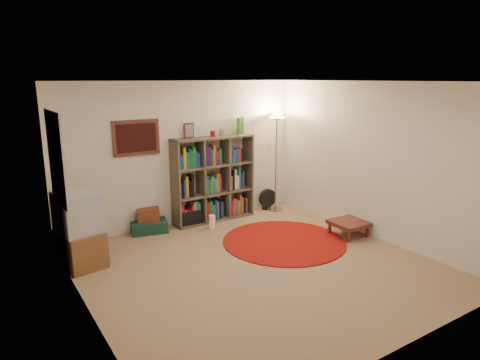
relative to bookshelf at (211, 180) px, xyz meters
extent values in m
cube|color=#967758|center=(-0.46, -2.13, -0.75)|extent=(4.50, 4.50, 0.02)
cube|color=white|center=(-0.46, -2.13, 1.77)|extent=(4.50, 4.50, 0.02)
cube|color=white|center=(-0.46, 0.13, 0.51)|extent=(4.50, 0.02, 2.50)
cube|color=white|center=(-0.46, -4.39, 0.51)|extent=(4.50, 0.02, 2.50)
cube|color=white|center=(-2.72, -2.13, 0.51)|extent=(0.02, 4.50, 2.50)
cube|color=white|center=(1.80, -2.13, 0.51)|extent=(0.02, 4.50, 2.50)
cube|color=#4D201B|center=(-1.31, 0.10, 0.86)|extent=(0.78, 0.04, 0.58)
cube|color=#3A0C0B|center=(-1.31, 0.08, 0.86)|extent=(0.66, 0.01, 0.46)
cube|color=white|center=(-2.70, -0.83, 0.81)|extent=(0.03, 1.00, 1.20)
cube|color=beige|center=(1.39, 0.11, 0.46)|extent=(0.08, 0.01, 0.12)
cube|color=brown|center=(0.02, -0.01, -0.73)|extent=(1.54, 0.46, 0.03)
cube|color=brown|center=(0.02, -0.01, 0.77)|extent=(1.54, 0.46, 0.03)
cube|color=brown|center=(-0.73, -0.02, 0.02)|extent=(0.04, 0.44, 1.53)
cube|color=brown|center=(0.77, 0.00, 0.02)|extent=(0.04, 0.44, 1.53)
cube|color=brown|center=(0.02, 0.20, 0.02)|extent=(1.53, 0.05, 1.53)
cube|color=brown|center=(-0.23, -0.01, 0.02)|extent=(0.04, 0.42, 1.47)
cube|color=brown|center=(0.28, 0.00, 0.02)|extent=(0.04, 0.42, 1.47)
cube|color=brown|center=(0.02, -0.01, -0.23)|extent=(1.48, 0.44, 0.03)
cube|color=brown|center=(0.02, -0.01, 0.28)|extent=(1.48, 0.44, 0.03)
cube|color=orange|center=(-0.69, -0.07, -0.54)|extent=(0.05, 0.18, 0.33)
cube|color=maroon|center=(-0.64, -0.06, -0.51)|extent=(0.05, 0.18, 0.39)
cube|color=#BA4417|center=(-0.59, -0.06, -0.57)|extent=(0.05, 0.18, 0.27)
cube|color=#3B175D|center=(-0.54, -0.06, -0.57)|extent=(0.04, 0.18, 0.27)
cube|color=#BA4417|center=(-0.50, -0.06, -0.58)|extent=(0.04, 0.18, 0.24)
cube|color=maroon|center=(-0.46, -0.06, -0.54)|extent=(0.04, 0.18, 0.33)
cube|color=orange|center=(-0.42, -0.06, -0.51)|extent=(0.05, 0.18, 0.38)
cube|color=teal|center=(-0.37, -0.06, -0.51)|extent=(0.05, 0.18, 0.39)
cube|color=teal|center=(-0.32, -0.06, -0.53)|extent=(0.05, 0.18, 0.36)
cube|color=#3B175D|center=(-0.69, -0.07, -0.09)|extent=(0.05, 0.18, 0.25)
cube|color=black|center=(-0.64, -0.06, -0.07)|extent=(0.05, 0.18, 0.27)
cube|color=navy|center=(-0.59, -0.06, -0.05)|extent=(0.04, 0.18, 0.32)
cube|color=orange|center=(-0.55, -0.06, -0.03)|extent=(0.05, 0.18, 0.37)
cube|color=black|center=(-0.50, -0.06, -0.07)|extent=(0.05, 0.18, 0.28)
cube|color=black|center=(-0.44, -0.06, -0.02)|extent=(0.05, 0.18, 0.38)
cube|color=#177420|center=(-0.69, -0.07, 0.44)|extent=(0.05, 0.18, 0.30)
cube|color=navy|center=(-0.63, -0.06, 0.41)|extent=(0.06, 0.18, 0.25)
cube|color=orange|center=(-0.58, -0.06, 0.48)|extent=(0.05, 0.18, 0.38)
cube|color=#177420|center=(-0.52, -0.06, 0.43)|extent=(0.05, 0.18, 0.29)
cube|color=navy|center=(-0.48, -0.06, 0.46)|extent=(0.03, 0.18, 0.35)
cube|color=#177420|center=(-0.44, -0.06, 0.44)|extent=(0.03, 0.18, 0.32)
cube|color=#177420|center=(-0.40, -0.06, 0.47)|extent=(0.05, 0.18, 0.37)
cube|color=navy|center=(-0.36, -0.06, 0.44)|extent=(0.03, 0.18, 0.30)
cube|color=navy|center=(-0.31, -0.06, 0.41)|extent=(0.05, 0.18, 0.26)
cube|color=maroon|center=(-0.18, -0.06, -0.52)|extent=(0.05, 0.18, 0.37)
cube|color=maroon|center=(-0.13, -0.06, -0.53)|extent=(0.05, 0.18, 0.34)
cube|color=#177420|center=(-0.08, -0.05, -0.53)|extent=(0.05, 0.18, 0.35)
cube|color=teal|center=(-0.03, -0.05, -0.57)|extent=(0.05, 0.18, 0.26)
cube|color=navy|center=(0.02, -0.05, -0.53)|extent=(0.05, 0.18, 0.35)
cube|color=#806045|center=(0.07, -0.05, -0.55)|extent=(0.03, 0.18, 0.31)
cube|color=black|center=(0.10, -0.05, -0.53)|extent=(0.04, 0.18, 0.35)
cube|color=navy|center=(0.15, -0.05, -0.56)|extent=(0.05, 0.18, 0.30)
cube|color=#3B175D|center=(-0.18, -0.06, -0.08)|extent=(0.03, 0.18, 0.26)
cube|color=teal|center=(-0.15, -0.06, -0.05)|extent=(0.04, 0.18, 0.32)
cube|color=#177420|center=(-0.10, -0.06, -0.09)|extent=(0.04, 0.18, 0.25)
cube|color=#806045|center=(-0.07, -0.05, -0.06)|extent=(0.04, 0.18, 0.29)
cube|color=teal|center=(-0.03, -0.05, -0.05)|extent=(0.03, 0.18, 0.32)
cube|color=teal|center=(0.01, -0.05, -0.08)|extent=(0.06, 0.18, 0.26)
cube|color=orange|center=(0.06, -0.05, -0.04)|extent=(0.03, 0.18, 0.35)
cube|color=#BA4417|center=(0.10, -0.05, -0.04)|extent=(0.04, 0.18, 0.34)
cube|color=#3B175D|center=(0.14, -0.05, -0.07)|extent=(0.03, 0.18, 0.28)
cube|color=teal|center=(-0.18, -0.06, 0.42)|extent=(0.03, 0.18, 0.26)
cube|color=#3B175D|center=(-0.14, -0.06, 0.47)|extent=(0.05, 0.18, 0.36)
cube|color=#3B175D|center=(-0.09, -0.05, 0.46)|extent=(0.05, 0.18, 0.35)
cube|color=#177420|center=(-0.04, -0.05, 0.43)|extent=(0.05, 0.18, 0.29)
cube|color=orange|center=(0.00, -0.05, 0.47)|extent=(0.03, 0.18, 0.37)
cube|color=maroon|center=(0.04, -0.05, 0.45)|extent=(0.04, 0.18, 0.33)
cube|color=#3B175D|center=(0.08, -0.05, 0.42)|extent=(0.04, 0.18, 0.26)
cube|color=#177420|center=(0.13, -0.05, 0.43)|extent=(0.05, 0.18, 0.29)
cube|color=#3B175D|center=(0.33, -0.05, -0.52)|extent=(0.04, 0.18, 0.37)
cube|color=maroon|center=(0.37, -0.05, -0.56)|extent=(0.04, 0.18, 0.29)
cube|color=#806045|center=(0.41, -0.05, -0.54)|extent=(0.03, 0.18, 0.33)
cube|color=#BA4417|center=(0.46, -0.05, -0.56)|extent=(0.05, 0.18, 0.30)
cube|color=teal|center=(0.51, -0.04, -0.57)|extent=(0.05, 0.18, 0.26)
cube|color=#BA4417|center=(0.56, -0.04, -0.52)|extent=(0.04, 0.18, 0.36)
cube|color=#806045|center=(0.60, -0.04, -0.55)|extent=(0.05, 0.18, 0.31)
cube|color=black|center=(0.65, -0.04, -0.58)|extent=(0.04, 0.18, 0.24)
cube|color=#806045|center=(0.69, -0.04, -0.56)|extent=(0.04, 0.18, 0.28)
cube|color=#3B175D|center=(0.33, -0.05, -0.08)|extent=(0.04, 0.18, 0.25)
cube|color=#806045|center=(0.36, -0.05, -0.08)|extent=(0.03, 0.18, 0.25)
cube|color=black|center=(0.40, -0.05, -0.03)|extent=(0.04, 0.18, 0.35)
cube|color=silver|center=(0.45, -0.05, -0.02)|extent=(0.04, 0.18, 0.38)
cube|color=silver|center=(0.49, -0.04, -0.08)|extent=(0.05, 0.18, 0.25)
cube|color=teal|center=(0.54, -0.04, -0.01)|extent=(0.04, 0.18, 0.39)
cube|color=#3B175D|center=(0.58, -0.04, -0.07)|extent=(0.04, 0.18, 0.28)
cube|color=navy|center=(0.62, -0.04, -0.05)|extent=(0.04, 0.18, 0.33)
cube|color=teal|center=(0.34, -0.05, 0.48)|extent=(0.06, 0.18, 0.38)
cube|color=#3B175D|center=(0.39, -0.05, 0.46)|extent=(0.03, 0.18, 0.35)
cube|color=teal|center=(0.42, -0.05, 0.41)|extent=(0.03, 0.18, 0.24)
cube|color=navy|center=(0.45, -0.05, 0.42)|extent=(0.04, 0.18, 0.27)
cube|color=navy|center=(0.49, -0.04, 0.41)|extent=(0.03, 0.18, 0.25)
cube|color=maroon|center=(0.54, -0.04, 0.41)|extent=(0.06, 0.18, 0.26)
cube|color=black|center=(0.59, -0.04, 0.41)|extent=(0.04, 0.18, 0.26)
cube|color=#4D201B|center=(-0.42, 0.01, 0.92)|extent=(0.19, 0.03, 0.26)
cube|color=gray|center=(-0.42, -0.01, 0.92)|extent=(0.14, 0.01, 0.21)
cylinder|color=maroon|center=(0.04, -0.01, 0.84)|extent=(0.09, 0.09, 0.10)
cylinder|color=#98989C|center=(0.22, -0.01, 0.85)|extent=(0.08, 0.08, 0.12)
cylinder|color=#438A35|center=(0.57, -0.04, 0.94)|extent=(0.09, 0.09, 0.31)
cylinder|color=#438A35|center=(0.68, 0.04, 0.94)|extent=(0.09, 0.09, 0.31)
cylinder|color=#98989C|center=(1.34, -0.17, -0.73)|extent=(0.37, 0.37, 0.03)
cylinder|color=#98989C|center=(1.34, -0.17, 0.17)|extent=(0.03, 0.03, 1.76)
cone|color=#98989C|center=(1.34, -0.17, 1.07)|extent=(0.44, 0.44, 0.14)
cylinder|color=#FFD88C|center=(1.34, -0.17, 1.08)|extent=(0.35, 0.35, 0.02)
cylinder|color=black|center=(1.23, -0.04, -0.73)|extent=(0.20, 0.20, 0.03)
cylinder|color=black|center=(1.23, -0.04, -0.64)|extent=(0.04, 0.04, 0.15)
cylinder|color=black|center=(1.23, -0.06, -0.51)|extent=(0.36, 0.09, 0.36)
cube|color=brown|center=(-2.49, -0.74, -0.50)|extent=(0.61, 0.79, 0.49)
cube|color=#B9B8BD|center=(-2.49, -0.74, 0.02)|extent=(0.59, 0.67, 0.54)
cube|color=black|center=(-2.24, -0.70, 0.02)|extent=(0.10, 0.51, 0.45)
cube|color=black|center=(-2.24, -0.70, 0.02)|extent=(0.09, 0.45, 0.40)
cube|color=#13352B|center=(-1.22, -0.01, -0.65)|extent=(0.67, 0.51, 0.19)
cube|color=#602A18|center=(-1.21, 0.02, -0.45)|extent=(0.43, 0.36, 0.21)
cube|color=black|center=(-0.48, -0.01, -0.61)|extent=(0.41, 0.35, 0.27)
cylinder|color=white|center=(-0.24, -0.45, -0.62)|extent=(0.14, 0.14, 0.24)
cylinder|color=maroon|center=(0.42, -1.60, -0.73)|extent=(1.95, 1.95, 0.02)
cube|color=#4D201B|center=(1.49, -1.96, -0.53)|extent=(0.56, 0.56, 0.06)
cube|color=#4D201B|center=(1.27, -2.17, -0.65)|extent=(0.04, 0.04, 0.19)
cube|color=#4D201B|center=(1.70, -2.18, -0.65)|extent=(0.04, 0.04, 0.19)
cube|color=#4D201B|center=(1.28, -1.74, -0.65)|extent=(0.04, 0.04, 0.19)
cube|color=#4D201B|center=(1.71, -1.75, -0.65)|extent=(0.04, 0.04, 0.19)
camera|label=1|loc=(-3.63, -6.59, 1.80)|focal=32.00mm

